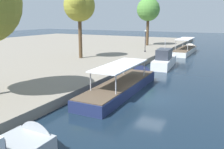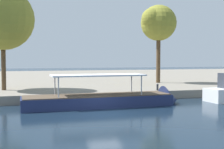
{
  "view_description": "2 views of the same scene",
  "coord_description": "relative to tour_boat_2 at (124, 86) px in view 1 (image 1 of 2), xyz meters",
  "views": [
    {
      "loc": [
        -20.04,
        -6.29,
        7.08
      ],
      "look_at": [
        0.57,
        4.31,
        1.64
      ],
      "focal_mm": 38.55,
      "sensor_mm": 36.0,
      "label": 1
    },
    {
      "loc": [
        -5.83,
        -21.96,
        4.14
      ],
      "look_at": [
        2.74,
        7.37,
        2.52
      ],
      "focal_mm": 48.48,
      "sensor_mm": 36.0,
      "label": 2
    }
  ],
  "objects": [
    {
      "name": "mooring_bollard_1",
      "position": [
        21.9,
        3.15,
        0.85
      ],
      "size": [
        0.25,
        0.25,
        0.76
      ],
      "color": "#2D2D33",
      "rests_on": "dock_promenade"
    },
    {
      "name": "mooring_bollard_0",
      "position": [
        6.12,
        3.36,
        0.82
      ],
      "size": [
        0.24,
        0.24,
        0.7
      ],
      "color": "#2D2D33",
      "rests_on": "dock_promenade"
    },
    {
      "name": "tree_2",
      "position": [
        33.1,
        8.91,
        8.57
      ],
      "size": [
        5.25,
        5.25,
        10.83
      ],
      "color": "#4C3823",
      "rests_on": "dock_promenade"
    },
    {
      "name": "tour_boat_2",
      "position": [
        0.0,
        0.0,
        0.0
      ],
      "size": [
        14.12,
        3.2,
        3.84
      ],
      "rotation": [
        0.0,
        0.0,
        0.02
      ],
      "color": "navy",
      "rests_on": "ground_plane"
    },
    {
      "name": "tour_boat_4",
      "position": [
        30.31,
        -0.35,
        -0.02
      ],
      "size": [
        13.96,
        2.89,
        4.13
      ],
      "rotation": [
        0.0,
        0.0,
        -0.0
      ],
      "color": "silver",
      "rests_on": "ground_plane"
    },
    {
      "name": "tree_0",
      "position": [
        10.36,
        12.37,
        8.58
      ],
      "size": [
        5.02,
        4.82,
        10.52
      ],
      "color": "#4C3823",
      "rests_on": "dock_promenade"
    },
    {
      "name": "motor_yacht_3",
      "position": [
        14.06,
        -0.34,
        0.45
      ],
      "size": [
        9.08,
        2.9,
        4.7
      ],
      "rotation": [
        0.0,
        0.0,
        0.08
      ],
      "color": "white",
      "rests_on": "ground_plane"
    },
    {
      "name": "lamp_post",
      "position": [
        21.82,
        5.6,
        2.69
      ],
      "size": [
        0.33,
        0.33,
        4.1
      ],
      "color": "black",
      "rests_on": "dock_promenade"
    },
    {
      "name": "ground_plane",
      "position": [
        -1.31,
        -3.28,
        -0.4
      ],
      "size": [
        220.0,
        220.0,
        0.0
      ],
      "primitive_type": "plane",
      "color": "#142333"
    }
  ]
}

